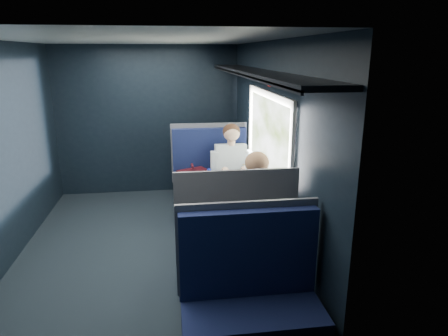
{
  "coord_description": "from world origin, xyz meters",
  "views": [
    {
      "loc": [
        0.32,
        -4.19,
        2.17
      ],
      "look_at": [
        0.9,
        0.0,
        0.95
      ],
      "focal_mm": 32.0,
      "sensor_mm": 36.0,
      "label": 1
    }
  ],
  "objects": [
    {
      "name": "laptop",
      "position": [
        1.28,
        0.16,
        0.8
      ],
      "size": [
        0.28,
        0.34,
        0.24
      ],
      "color": "silver",
      "rests_on": "table"
    },
    {
      "name": "woman",
      "position": [
        1.1,
        -0.71,
        0.73
      ],
      "size": [
        0.53,
        0.56,
        1.32
      ],
      "color": "black",
      "rests_on": "ground"
    },
    {
      "name": "papers",
      "position": [
        0.96,
        -0.06,
        0.74
      ],
      "size": [
        0.63,
        0.8,
        0.01
      ],
      "primitive_type": "cube",
      "rotation": [
        0.0,
        0.0,
        -0.2
      ],
      "color": "white",
      "rests_on": "table"
    },
    {
      "name": "seat_bay_near",
      "position": [
        0.84,
        0.87,
        0.42
      ],
      "size": [
        1.04,
        0.62,
        1.26
      ],
      "color": "#0D1339",
      "rests_on": "ground"
    },
    {
      "name": "room_shell",
      "position": [
        0.02,
        0.0,
        1.48
      ],
      "size": [
        3.0,
        4.4,
        2.4
      ],
      "color": "black",
      "rests_on": "ground"
    },
    {
      "name": "bottle_small",
      "position": [
        1.24,
        0.37,
        0.85
      ],
      "size": [
        0.07,
        0.07,
        0.24
      ],
      "color": "silver",
      "rests_on": "table"
    },
    {
      "name": "seat_bay_far",
      "position": [
        0.85,
        -0.87,
        0.41
      ],
      "size": [
        1.04,
        0.62,
        1.26
      ],
      "color": "#0D1339",
      "rests_on": "ground"
    },
    {
      "name": "man",
      "position": [
        1.1,
        0.7,
        0.72
      ],
      "size": [
        0.53,
        0.56,
        1.32
      ],
      "color": "black",
      "rests_on": "ground"
    },
    {
      "name": "seat_row_back",
      "position": [
        0.85,
        -1.8,
        0.41
      ],
      "size": [
        1.04,
        0.51,
        1.16
      ],
      "color": "#0D1339",
      "rests_on": "ground"
    },
    {
      "name": "cup",
      "position": [
        1.33,
        0.37,
        0.78
      ],
      "size": [
        0.07,
        0.07,
        0.09
      ],
      "primitive_type": "cylinder",
      "color": "white",
      "rests_on": "table"
    },
    {
      "name": "ground",
      "position": [
        0.0,
        0.0,
        -0.01
      ],
      "size": [
        2.8,
        4.2,
        0.01
      ],
      "primitive_type": "cube",
      "color": "black"
    },
    {
      "name": "table",
      "position": [
        1.03,
        0.0,
        0.66
      ],
      "size": [
        0.62,
        1.0,
        0.74
      ],
      "color": "#54565E",
      "rests_on": "ground"
    },
    {
      "name": "seat_row_front",
      "position": [
        0.85,
        1.8,
        0.41
      ],
      "size": [
        1.04,
        0.51,
        1.16
      ],
      "color": "#0D1339",
      "rests_on": "ground"
    }
  ]
}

